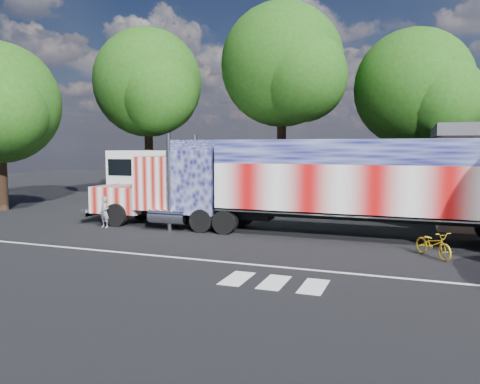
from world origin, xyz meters
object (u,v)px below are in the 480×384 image
(coach_bus, at_px, (195,177))
(bicycle, at_px, (433,244))
(tree_n_mid, at_px, (284,66))
(tree_ne_a, at_px, (415,89))
(semi_truck, at_px, (316,183))
(tree_nw_a, at_px, (149,83))
(woman, at_px, (105,212))

(coach_bus, distance_m, bicycle, 19.26)
(coach_bus, bearing_deg, bicycle, -37.02)
(tree_n_mid, distance_m, tree_ne_a, 9.81)
(tree_ne_a, bearing_deg, semi_truck, -104.72)
(tree_ne_a, bearing_deg, tree_nw_a, -173.64)
(coach_bus, relative_size, bicycle, 6.91)
(semi_truck, bearing_deg, bicycle, -29.73)
(coach_bus, relative_size, tree_ne_a, 1.03)
(bicycle, xyz_separation_m, tree_ne_a, (-0.84, 18.57, 7.81))
(coach_bus, height_order, woman, coach_bus)
(woman, distance_m, tree_ne_a, 23.90)
(woman, xyz_separation_m, tree_ne_a, (14.51, 17.43, 7.53))
(tree_ne_a, bearing_deg, bicycle, -87.42)
(tree_n_mid, relative_size, tree_nw_a, 1.08)
(tree_n_mid, bearing_deg, bicycle, -58.54)
(bicycle, height_order, tree_ne_a, tree_ne_a)
(woman, distance_m, tree_nw_a, 18.53)
(coach_bus, distance_m, tree_n_mid, 11.02)
(woman, height_order, tree_nw_a, tree_nw_a)
(semi_truck, bearing_deg, tree_n_mid, 110.84)
(semi_truck, distance_m, tree_ne_a, 17.30)
(woman, bearing_deg, tree_nw_a, 122.38)
(coach_bus, bearing_deg, tree_ne_a, 25.81)
(tree_n_mid, xyz_separation_m, tree_nw_a, (-11.49, -0.60, -0.86))
(coach_bus, bearing_deg, woman, -90.07)
(woman, bearing_deg, tree_ne_a, 59.47)
(tree_n_mid, bearing_deg, semi_truck, -69.16)
(bicycle, bearing_deg, coach_bus, 105.53)
(semi_truck, height_order, tree_n_mid, tree_n_mid)
(tree_n_mid, height_order, tree_nw_a, tree_n_mid)
(semi_truck, xyz_separation_m, tree_ne_a, (4.14, 15.73, 5.88))
(woman, bearing_deg, coach_bus, 99.18)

